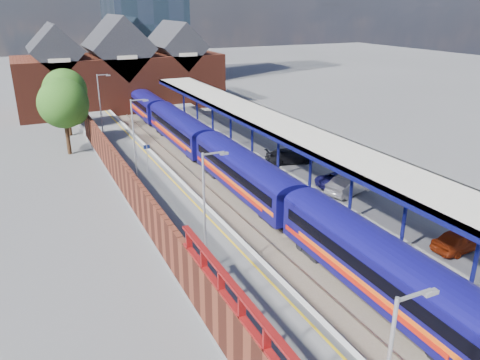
# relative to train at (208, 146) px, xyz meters

# --- Properties ---
(ground) EXTENTS (240.00, 240.00, 0.00)m
(ground) POSITION_rel_train_xyz_m (-1.49, 4.37, -2.12)
(ground) COLOR #5B5B5E
(ground) RESTS_ON ground
(ballast_bed) EXTENTS (6.00, 76.00, 0.06)m
(ballast_bed) POSITION_rel_train_xyz_m (-1.49, -5.63, -2.09)
(ballast_bed) COLOR #473D33
(ballast_bed) RESTS_ON ground
(rails) EXTENTS (4.51, 76.00, 0.14)m
(rails) POSITION_rel_train_xyz_m (-1.49, -5.63, -2.00)
(rails) COLOR slate
(rails) RESTS_ON ground
(left_platform) EXTENTS (5.00, 76.00, 1.00)m
(left_platform) POSITION_rel_train_xyz_m (-6.99, -5.63, -1.62)
(left_platform) COLOR #565659
(left_platform) RESTS_ON ground
(right_platform) EXTENTS (6.00, 76.00, 1.00)m
(right_platform) POSITION_rel_train_xyz_m (4.51, -5.63, -1.62)
(right_platform) COLOR #565659
(right_platform) RESTS_ON ground
(coping_left) EXTENTS (0.30, 76.00, 0.05)m
(coping_left) POSITION_rel_train_xyz_m (-4.64, -5.63, -1.10)
(coping_left) COLOR silver
(coping_left) RESTS_ON left_platform
(coping_right) EXTENTS (0.30, 76.00, 0.05)m
(coping_right) POSITION_rel_train_xyz_m (1.66, -5.63, -1.10)
(coping_right) COLOR silver
(coping_right) RESTS_ON right_platform
(yellow_line) EXTENTS (0.14, 76.00, 0.01)m
(yellow_line) POSITION_rel_train_xyz_m (-5.24, -5.63, -1.12)
(yellow_line) COLOR yellow
(yellow_line) RESTS_ON left_platform
(train) EXTENTS (3.02, 65.93, 3.45)m
(train) POSITION_rel_train_xyz_m (0.00, 0.00, 0.00)
(train) COLOR #100D5B
(train) RESTS_ON ground
(canopy) EXTENTS (4.50, 52.00, 4.48)m
(canopy) POSITION_rel_train_xyz_m (3.99, -3.68, 3.13)
(canopy) COLOR #0E1052
(canopy) RESTS_ON right_platform
(lamp_post_b) EXTENTS (1.48, 0.18, 7.00)m
(lamp_post_b) POSITION_rel_train_xyz_m (-7.86, -19.63, 2.87)
(lamp_post_b) COLOR #A5A8AA
(lamp_post_b) RESTS_ON left_platform
(lamp_post_c) EXTENTS (1.48, 0.18, 7.00)m
(lamp_post_c) POSITION_rel_train_xyz_m (-7.86, -3.63, 2.87)
(lamp_post_c) COLOR #A5A8AA
(lamp_post_c) RESTS_ON left_platform
(lamp_post_d) EXTENTS (1.48, 0.18, 7.00)m
(lamp_post_d) POSITION_rel_train_xyz_m (-7.86, 12.37, 2.87)
(lamp_post_d) COLOR #A5A8AA
(lamp_post_d) RESTS_ON left_platform
(platform_sign) EXTENTS (0.55, 0.08, 2.50)m
(platform_sign) POSITION_rel_train_xyz_m (-6.49, -1.63, 0.57)
(platform_sign) COLOR #A5A8AA
(platform_sign) RESTS_ON left_platform
(brick_wall) EXTENTS (0.35, 50.00, 3.86)m
(brick_wall) POSITION_rel_train_xyz_m (-9.59, -12.09, 0.33)
(brick_wall) COLOR #5A2317
(brick_wall) RESTS_ON left_platform
(station_building) EXTENTS (30.00, 12.12, 13.78)m
(station_building) POSITION_rel_train_xyz_m (-1.49, 32.37, 3.33)
(station_building) COLOR #5A2317
(station_building) RESTS_ON ground
(tree_near) EXTENTS (5.20, 5.20, 8.10)m
(tree_near) POSITION_rel_train_xyz_m (-11.84, 10.28, 3.23)
(tree_near) COLOR #382314
(tree_near) RESTS_ON ground
(tree_far) EXTENTS (5.20, 5.20, 8.10)m
(tree_far) POSITION_rel_train_xyz_m (-10.84, 18.28, 3.23)
(tree_far) COLOR #382314
(tree_far) RESTS_ON ground
(parked_car_red) EXTENTS (4.08, 1.80, 1.37)m
(parked_car_red) POSITION_rel_train_xyz_m (7.01, -24.00, -0.44)
(parked_car_red) COLOR maroon
(parked_car_red) RESTS_ON right_platform
(parked_car_silver) EXTENTS (4.96, 2.92, 1.55)m
(parked_car_silver) POSITION_rel_train_xyz_m (6.74, -13.65, -0.35)
(parked_car_silver) COLOR #9A999E
(parked_car_silver) RESTS_ON right_platform
(parked_car_dark) EXTENTS (4.94, 2.87, 1.34)m
(parked_car_dark) POSITION_rel_train_xyz_m (6.30, -5.01, -0.45)
(parked_car_dark) COLOR black
(parked_car_dark) RESTS_ON right_platform
(parked_car_blue) EXTENTS (4.71, 2.33, 1.28)m
(parked_car_blue) POSITION_rel_train_xyz_m (7.01, -12.37, -0.48)
(parked_car_blue) COLOR navy
(parked_car_blue) RESTS_ON right_platform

